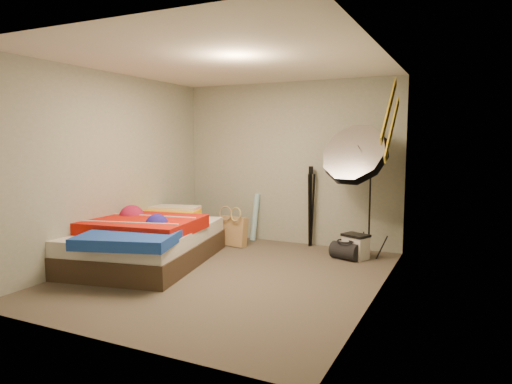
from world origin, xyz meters
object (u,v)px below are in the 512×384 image
Objects in this scene: photo_umbrella at (357,157)px; camera_tripod at (311,201)px; wrapping_roll at (255,217)px; camera_case at (356,247)px; tote_bag at (233,231)px; duffel_bag at (345,251)px; bed at (147,239)px.

camera_tripod is (-0.77, 0.39, -0.68)m from photo_umbrella.
camera_case is at bearing -14.71° from wrapping_roll.
tote_bag is 0.37× the size of camera_tripod.
camera_tripod is at bearing 158.56° from duffel_bag.
wrapping_roll is at bearing 177.80° from duffel_bag.
wrapping_roll is at bearing 178.64° from camera_tripod.
photo_umbrella is at bearing 11.90° from tote_bag.
tote_bag is 1.76m from duffel_bag.
photo_umbrella reaches higher than camera_tripod.
photo_umbrella is at bearing -26.61° from camera_tripod.
wrapping_roll reaches higher than tote_bag.
duffel_bag is at bearing -38.32° from camera_tripod.
bed is (-0.71, -1.84, -0.06)m from wrapping_roll.
camera_tripod reaches higher than tote_bag.
photo_umbrella reaches higher than wrapping_roll.
photo_umbrella reaches higher than camera_case.
photo_umbrella is (2.42, 1.43, 1.07)m from bed.
wrapping_roll is 0.62× the size of camera_tripod.
duffel_bag is at bearing 28.60° from bed.
photo_umbrella is 1.58× the size of camera_tripod.
photo_umbrella is at bearing -13.40° from wrapping_roll.
camera_case is 0.82× the size of duffel_bag.
bed is 2.03× the size of camera_tripod.
duffel_bag is 2.67m from bed.
camera_case is 2.82m from bed.
photo_umbrella is (1.71, -0.41, 1.01)m from wrapping_roll.
duffel_bag is at bearing -19.09° from wrapping_roll.
tote_bag is at bearing -177.29° from photo_umbrella.
tote_bag is at bearing -156.24° from camera_tripod.
wrapping_roll reaches higher than camera_case.
bed is 3.01m from photo_umbrella.
bed is 2.49m from camera_tripod.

